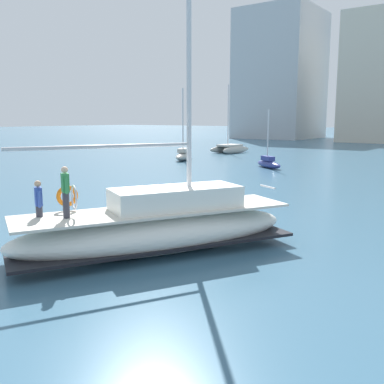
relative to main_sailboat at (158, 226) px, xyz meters
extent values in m
plane|color=#38607A|center=(-0.97, 0.58, -0.90)|extent=(400.00, 400.00, 0.00)
ellipsoid|color=white|center=(-0.03, -0.07, -0.20)|extent=(6.66, 9.59, 1.40)
cube|color=black|center=(-0.03, -0.07, -0.52)|extent=(6.59, 9.43, 0.10)
cube|color=beige|center=(-0.03, -0.07, 0.54)|extent=(6.26, 9.08, 0.08)
cube|color=white|center=(0.31, 0.57, 0.93)|extent=(3.52, 4.60, 0.70)
cylinder|color=silver|center=(0.54, 0.99, 6.00)|extent=(0.16, 0.16, 10.86)
cylinder|color=#B7B7BC|center=(-0.83, -1.55, 2.70)|extent=(2.83, 5.13, 0.12)
cylinder|color=silver|center=(2.06, 3.82, 1.05)|extent=(0.82, 0.48, 0.06)
torus|color=orange|center=(-2.32, -1.84, 1.05)|extent=(0.45, 0.68, 0.70)
cylinder|color=#33333D|center=(-1.40, -2.60, 0.98)|extent=(0.20, 0.20, 0.80)
cube|color=#338C4C|center=(-1.40, -2.60, 1.66)|extent=(0.38, 0.33, 0.56)
sphere|color=beige|center=(-1.40, -2.60, 2.05)|extent=(0.20, 0.20, 0.20)
cylinder|color=#338C4C|center=(-1.59, -2.50, 1.61)|extent=(0.09, 0.09, 0.50)
cylinder|color=#338C4C|center=(-1.20, -2.71, 1.61)|extent=(0.09, 0.09, 0.50)
cylinder|color=#33333D|center=(-2.22, -2.98, 0.75)|extent=(0.20, 0.20, 0.35)
cube|color=#3351AD|center=(-2.22, -2.98, 1.21)|extent=(0.38, 0.33, 0.56)
sphere|color=tan|center=(-2.22, -2.98, 1.60)|extent=(0.20, 0.20, 0.20)
cylinder|color=#3351AD|center=(-2.42, -2.87, 1.16)|extent=(0.09, 0.09, 0.50)
cylinder|color=#3351AD|center=(-2.03, -3.08, 1.16)|extent=(0.09, 0.09, 0.50)
torus|color=silver|center=(-1.28, -2.39, 1.20)|extent=(0.70, 0.41, 0.76)
ellipsoid|color=navy|center=(-8.54, 25.26, -0.58)|extent=(3.81, 3.11, 0.65)
cube|color=navy|center=(-8.70, 25.37, -0.05)|extent=(1.66, 1.44, 0.40)
cylinder|color=silver|center=(-8.78, 25.43, 2.03)|extent=(0.11, 0.11, 4.56)
ellipsoid|color=#B7B2A8|center=(-19.31, 26.76, -0.47)|extent=(3.41, 5.42, 0.87)
cube|color=#B7B2A8|center=(-19.20, 26.51, 0.17)|extent=(1.65, 2.30, 0.40)
cylinder|color=silver|center=(-19.14, 26.39, 3.28)|extent=(0.13, 0.13, 6.63)
ellipsoid|color=#B7B2A8|center=(-19.43, 37.93, -0.46)|extent=(1.10, 5.49, 0.88)
ellipsoid|color=#B7B2A8|center=(-21.48, 38.13, -0.46)|extent=(1.10, 5.49, 0.88)
cube|color=#B7B2A8|center=(-20.46, 38.03, 0.08)|extent=(2.33, 3.19, 0.24)
cylinder|color=silver|center=(-20.49, 37.62, 3.93)|extent=(0.14, 0.14, 7.46)
sphere|color=#EA4C19|center=(-6.14, 5.41, -0.75)|extent=(0.51, 0.51, 0.51)
cylinder|color=black|center=(-6.14, 5.41, -0.45)|extent=(0.04, 0.04, 0.60)
cube|color=#B2B7BC|center=(-34.37, 81.99, 12.80)|extent=(15.54, 17.43, 27.40)
camera|label=1|loc=(9.34, -10.85, 3.56)|focal=41.31mm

